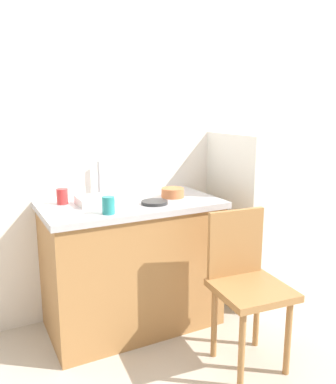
{
  "coord_description": "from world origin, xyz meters",
  "views": [
    {
      "loc": [
        -1.02,
        -1.72,
        1.48
      ],
      "look_at": [
        0.18,
        0.6,
        0.92
      ],
      "focal_mm": 37.34,
      "sensor_mm": 36.0,
      "label": 1
    }
  ],
  "objects_px": {
    "dish_tray": "(100,200)",
    "terracotta_bowl": "(173,193)",
    "hotplate": "(155,202)",
    "cup_teal": "(108,205)",
    "chair": "(246,281)",
    "cup_red": "(62,196)",
    "refrigerator": "(259,215)"
  },
  "relations": [
    {
      "from": "dish_tray",
      "to": "terracotta_bowl",
      "type": "bearing_deg",
      "value": -5.36
    },
    {
      "from": "hotplate",
      "to": "cup_teal",
      "type": "xyz_separation_m",
      "value": [
        -0.34,
        -0.09,
        0.04
      ]
    },
    {
      "from": "chair",
      "to": "hotplate",
      "type": "distance_m",
      "value": 0.74
    },
    {
      "from": "hotplate",
      "to": "cup_red",
      "type": "relative_size",
      "value": 1.72
    },
    {
      "from": "cup_red",
      "to": "refrigerator",
      "type": "bearing_deg",
      "value": -5.35
    },
    {
      "from": "refrigerator",
      "to": "chair",
      "type": "bearing_deg",
      "value": -133.83
    },
    {
      "from": "chair",
      "to": "cup_teal",
      "type": "relative_size",
      "value": 8.72
    },
    {
      "from": "refrigerator",
      "to": "hotplate",
      "type": "distance_m",
      "value": 1.01
    },
    {
      "from": "chair",
      "to": "cup_teal",
      "type": "xyz_separation_m",
      "value": [
        -0.66,
        0.46,
        0.42
      ]
    },
    {
      "from": "refrigerator",
      "to": "dish_tray",
      "type": "relative_size",
      "value": 4.59
    },
    {
      "from": "refrigerator",
      "to": "cup_teal",
      "type": "xyz_separation_m",
      "value": [
        -1.31,
        -0.22,
        0.28
      ]
    },
    {
      "from": "refrigerator",
      "to": "cup_teal",
      "type": "height_order",
      "value": "refrigerator"
    },
    {
      "from": "terracotta_bowl",
      "to": "dish_tray",
      "type": "bearing_deg",
      "value": 174.64
    },
    {
      "from": "terracotta_bowl",
      "to": "hotplate",
      "type": "relative_size",
      "value": 0.92
    },
    {
      "from": "hotplate",
      "to": "dish_tray",
      "type": "bearing_deg",
      "value": 151.65
    },
    {
      "from": "chair",
      "to": "terracotta_bowl",
      "type": "bearing_deg",
      "value": 105.4
    },
    {
      "from": "cup_red",
      "to": "chair",
      "type": "bearing_deg",
      "value": -44.34
    },
    {
      "from": "dish_tray",
      "to": "chair",
      "type": "bearing_deg",
      "value": -48.93
    },
    {
      "from": "chair",
      "to": "dish_tray",
      "type": "xyz_separation_m",
      "value": [
        -0.63,
        0.72,
        0.4
      ]
    },
    {
      "from": "chair",
      "to": "terracotta_bowl",
      "type": "xyz_separation_m",
      "value": [
        -0.12,
        0.67,
        0.4
      ]
    },
    {
      "from": "hotplate",
      "to": "cup_red",
      "type": "bearing_deg",
      "value": 152.78
    },
    {
      "from": "hotplate",
      "to": "cup_red",
      "type": "xyz_separation_m",
      "value": [
        -0.52,
        0.27,
        0.04
      ]
    },
    {
      "from": "dish_tray",
      "to": "refrigerator",
      "type": "bearing_deg",
      "value": -1.7
    },
    {
      "from": "terracotta_bowl",
      "to": "cup_red",
      "type": "distance_m",
      "value": 0.73
    },
    {
      "from": "chair",
      "to": "cup_red",
      "type": "bearing_deg",
      "value": 140.76
    },
    {
      "from": "chair",
      "to": "dish_tray",
      "type": "relative_size",
      "value": 3.18
    },
    {
      "from": "cup_red",
      "to": "terracotta_bowl",
      "type": "bearing_deg",
      "value": -11.74
    },
    {
      "from": "terracotta_bowl",
      "to": "refrigerator",
      "type": "bearing_deg",
      "value": 0.69
    },
    {
      "from": "refrigerator",
      "to": "chair",
      "type": "height_order",
      "value": "refrigerator"
    },
    {
      "from": "terracotta_bowl",
      "to": "cup_red",
      "type": "bearing_deg",
      "value": 168.26
    },
    {
      "from": "hotplate",
      "to": "cup_red",
      "type": "distance_m",
      "value": 0.59
    },
    {
      "from": "terracotta_bowl",
      "to": "hotplate",
      "type": "height_order",
      "value": "terracotta_bowl"
    }
  ]
}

